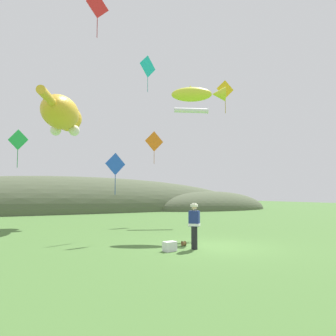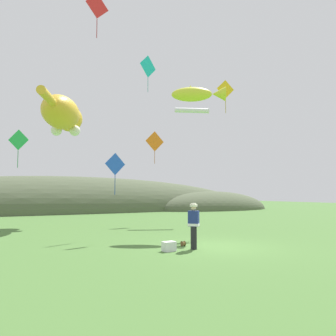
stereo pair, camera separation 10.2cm
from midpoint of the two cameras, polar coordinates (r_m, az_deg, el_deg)
ground_plane at (r=13.74m, az=8.09°, el=-13.43°), size 120.00×120.00×0.00m
distant_hill_ridge at (r=40.49m, az=-14.47°, el=-7.34°), size 52.88×14.22×8.31m
festival_attendant at (r=12.93m, az=4.37°, el=-9.77°), size 0.47×0.49×1.77m
kite_spool at (r=13.80m, az=2.52°, el=-12.99°), size 0.15×0.21×0.21m
picnic_cooler at (r=12.56m, az=0.06°, el=-13.49°), size 0.53×0.39×0.36m
kite_giant_cat at (r=23.15m, az=-18.06°, el=8.81°), size 3.96×7.57×2.44m
kite_fish_windsock at (r=18.73m, az=5.02°, el=12.68°), size 2.97×2.26×0.92m
kite_tube_streamer at (r=25.11m, az=4.03°, el=9.96°), size 2.54×1.36×0.44m
kite_diamond_teal at (r=20.88m, az=-3.70°, el=17.20°), size 1.30×0.54×2.29m
kite_diamond_blue at (r=15.24m, az=-9.34°, el=0.61°), size 1.02×0.17×1.93m
kite_diamond_red at (r=16.69m, az=-12.37°, el=25.83°), size 1.14×0.30×2.07m
kite_diamond_gold at (r=20.36m, az=9.78°, el=13.30°), size 1.10×0.26×2.02m
kite_diamond_orange at (r=23.88m, az=-2.55°, el=4.63°), size 1.49×0.05×2.39m
kite_diamond_green at (r=18.56m, az=-24.79°, el=4.43°), size 0.94×0.57×1.98m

